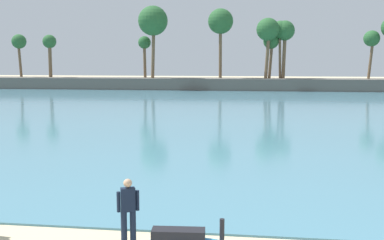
# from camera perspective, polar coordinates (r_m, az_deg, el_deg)

# --- Properties ---
(sea) EXTENTS (220.00, 100.01, 0.06)m
(sea) POSITION_cam_1_polar(r_m,az_deg,el_deg) (61.72, 6.51, 3.11)
(sea) COLOR teal
(sea) RESTS_ON ground
(palm_headland) EXTENTS (86.39, 6.78, 12.73)m
(palm_headland) POSITION_cam_1_polar(r_m,az_deg,el_deg) (71.52, 7.52, 6.42)
(palm_headland) COLOR #605B54
(palm_headland) RESTS_ON ground
(person_rigging_by_gear) EXTENTS (0.51, 0.32, 1.67)m
(person_rigging_by_gear) POSITION_cam_1_polar(r_m,az_deg,el_deg) (11.63, -7.81, -10.82)
(person_rigging_by_gear) COLOR #141E33
(person_rigging_by_gear) RESTS_ON ground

